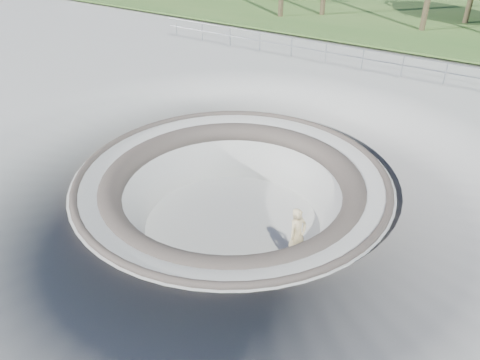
# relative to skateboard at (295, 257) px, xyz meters

# --- Properties ---
(ground) EXTENTS (180.00, 180.00, 0.00)m
(ground) POSITION_rel_skateboard_xyz_m (-2.70, 0.54, 1.83)
(ground) COLOR #A7A7A1
(ground) RESTS_ON ground
(skate_bowl) EXTENTS (14.00, 14.00, 4.10)m
(skate_bowl) POSITION_rel_skateboard_xyz_m (-2.70, 0.54, 0.00)
(skate_bowl) COLOR #A7A7A1
(skate_bowl) RESTS_ON ground
(safety_railing) EXTENTS (25.00, 0.06, 1.03)m
(safety_railing) POSITION_rel_skateboard_xyz_m (-2.70, 12.54, 2.52)
(safety_railing) COLOR gray
(safety_railing) RESTS_ON ground
(skateboard) EXTENTS (0.84, 0.33, 0.08)m
(skateboard) POSITION_rel_skateboard_xyz_m (0.00, 0.00, 0.00)
(skateboard) COLOR brown
(skateboard) RESTS_ON ground
(skater) EXTENTS (0.62, 0.76, 1.79)m
(skater) POSITION_rel_skateboard_xyz_m (-0.00, 0.00, 0.91)
(skater) COLOR tan
(skater) RESTS_ON skateboard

